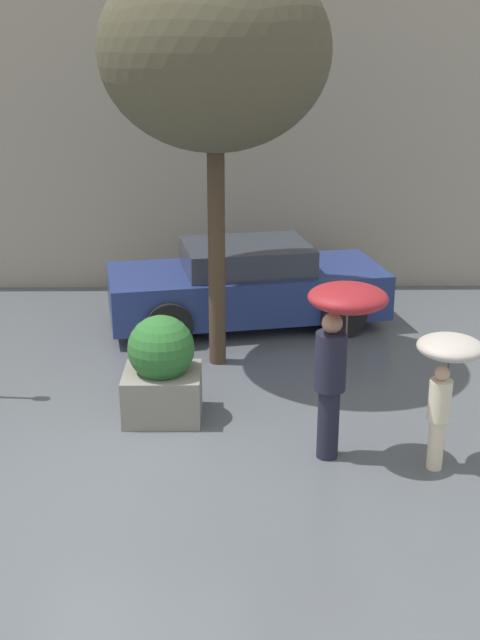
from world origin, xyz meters
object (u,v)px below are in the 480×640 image
Objects in this scene: parked_car_near at (246,285)px; person_child at (447,367)px; person_adult at (340,333)px; street_tree at (215,53)px; planter_box at (162,370)px.

person_child is at bearing -166.97° from parked_car_near.
person_adult is 0.37× the size of street_tree.
street_tree reaches higher than planter_box.
person_adult is (1.92, -1.01, 0.83)m from planter_box.
planter_box is at bearing 116.04° from person_child.
parked_car_near is 0.84× the size of street_tree.
person_adult is at bearing -27.82° from planter_box.
person_child is at bearing -21.81° from planter_box.
street_tree is at bearing 69.67° from planter_box.
parked_car_near is 3.84m from street_tree.
planter_box is 0.87× the size of person_child.
person_adult is at bearing -178.92° from parked_car_near.
street_tree reaches higher than parked_car_near.
person_child is 4.75m from street_tree.
person_adult is 4.46m from parked_car_near.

